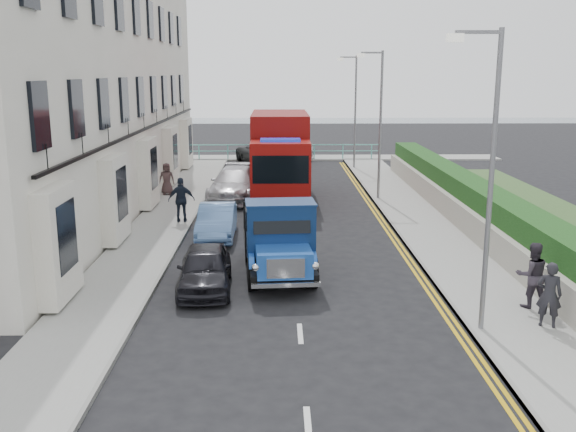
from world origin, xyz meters
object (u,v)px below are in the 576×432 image
object	(u,v)px
bedford_lorry	(280,244)
parked_car_front	(205,268)
lamp_mid	(378,117)
pedestrian_east_near	(549,294)
lamp_near	(487,166)
red_lorry	(280,154)
lamp_far	(353,105)

from	to	relation	value
bedford_lorry	parked_car_front	xyz separation A→B (m)	(-2.14, -0.82, -0.47)
lamp_mid	pedestrian_east_near	bearing A→B (deg)	-83.79
lamp_near	lamp_mid	world-z (taller)	same
lamp_mid	bedford_lorry	distance (m)	13.14
lamp_mid	red_lorry	xyz separation A→B (m)	(-4.60, 0.55, -1.82)
lamp_near	red_lorry	size ratio (longest dim) A/B	0.90
lamp_near	parked_car_front	xyz separation A→B (m)	(-6.78, 3.23, -3.37)
lamp_far	red_lorry	distance (m)	10.67
bedford_lorry	red_lorry	size ratio (longest dim) A/B	0.66
parked_car_front	pedestrian_east_near	xyz separation A→B (m)	(8.51, -3.13, 0.29)
parked_car_front	pedestrian_east_near	world-z (taller)	pedestrian_east_near
lamp_mid	red_lorry	size ratio (longest dim) A/B	0.90
bedford_lorry	red_lorry	world-z (taller)	red_lorry
bedford_lorry	lamp_far	bearing A→B (deg)	73.73
lamp_mid	pedestrian_east_near	distance (m)	16.30
parked_car_front	bedford_lorry	bearing A→B (deg)	17.75
lamp_near	bedford_lorry	world-z (taller)	lamp_near
lamp_near	bedford_lorry	distance (m)	6.81
lamp_mid	lamp_far	bearing A→B (deg)	90.00
bedford_lorry	pedestrian_east_near	size ratio (longest dim) A/B	3.22
lamp_mid	lamp_far	world-z (taller)	same
lamp_far	red_lorry	bearing A→B (deg)	-115.95
parked_car_front	pedestrian_east_near	size ratio (longest dim) A/B	2.29
lamp_far	bedford_lorry	bearing A→B (deg)	-101.94
lamp_near	pedestrian_east_near	size ratio (longest dim) A/B	4.39
lamp_mid	bedford_lorry	size ratio (longest dim) A/B	1.36
bedford_lorry	pedestrian_east_near	bearing A→B (deg)	-36.19
lamp_mid	red_lorry	world-z (taller)	lamp_mid
lamp_near	lamp_far	distance (m)	26.00
lamp_far	lamp_near	bearing A→B (deg)	-90.00
lamp_mid	parked_car_front	size ratio (longest dim) A/B	1.91
lamp_mid	parked_car_front	xyz separation A→B (m)	(-6.78, -12.77, -3.37)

